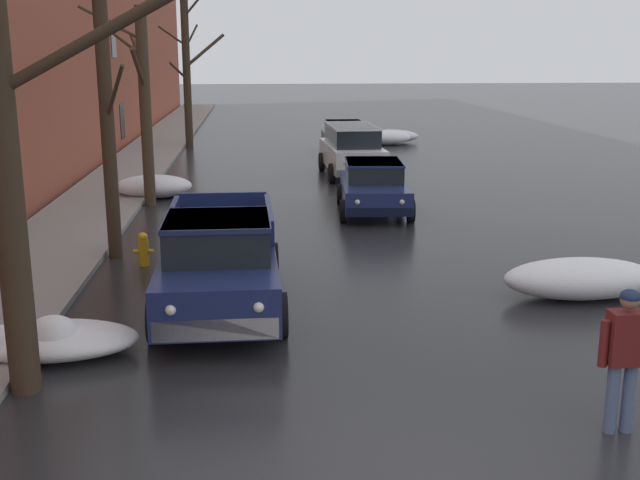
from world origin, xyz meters
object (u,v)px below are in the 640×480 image
Objects in this scene: pickup_truck_darkblue_approaching_near_lane at (220,260)px; fire_hydrant at (143,249)px; bare_tree_far_down_block at (188,71)px; bare_tree_mid_block at (143,99)px; bare_tree_at_the_corner at (5,105)px; sedan_darkblue_parked_kerbside_close at (374,186)px; sedan_black_parked_far_down_block at (345,137)px; suv_white_parked_kerbside_mid at (352,149)px; pedestrian_with_coffee at (625,349)px; bare_tree_second_along_sidewalk at (104,103)px.

fire_hydrant is (-1.73, 2.93, -0.53)m from pickup_truck_darkblue_approaching_near_lane.
fire_hydrant is (0.67, -20.60, -3.14)m from bare_tree_far_down_block.
bare_tree_at_the_corner is at bearing -89.43° from bare_tree_mid_block.
bare_tree_far_down_block is (-0.03, 26.73, -0.25)m from bare_tree_at_the_corner.
bare_tree_at_the_corner reaches higher than sedan_darkblue_parked_kerbside_close.
sedan_darkblue_parked_kerbside_close is 12.29m from sedan_black_parked_far_down_block.
bare_tree_at_the_corner is 1.29× the size of pickup_truck_darkblue_approaching_near_lane.
suv_white_parked_kerbside_mid is (4.07, 14.36, 0.11)m from pickup_truck_darkblue_approaching_near_lane.
bare_tree_far_down_block is 1.69× the size of sedan_darkblue_parked_kerbside_close.
fire_hydrant is at bearing 84.08° from bare_tree_at_the_corner.
sedan_black_parked_far_down_block is (6.99, 10.69, -2.31)m from bare_tree_mid_block.
pickup_truck_darkblue_approaching_near_lane is 3.10× the size of pedestrian_with_coffee.
bare_tree_second_along_sidewalk is 12.80m from suv_white_parked_kerbside_mid.
suv_white_parked_kerbside_mid is (6.43, 17.56, -2.76)m from bare_tree_at_the_corner.
bare_tree_at_the_corner is 12.76m from bare_tree_mid_block.
bare_tree_mid_block is 1.03× the size of pickup_truck_darkblue_approaching_near_lane.
bare_tree_far_down_block reaches higher than pedestrian_with_coffee.
sedan_darkblue_parked_kerbside_close is at bearing 63.97° from pickup_truck_darkblue_approaching_near_lane.
suv_white_parked_kerbside_mid is (6.46, -9.17, -2.50)m from bare_tree_far_down_block.
sedan_black_parked_far_down_block is (4.50, 20.24, -0.13)m from pickup_truck_darkblue_approaching_near_lane.
pedestrian_with_coffee is (7.36, -14.47, -2.03)m from bare_tree_mid_block.
bare_tree_far_down_block is at bearing 95.82° from pickup_truck_darkblue_approaching_near_lane.
bare_tree_far_down_block is 3.92× the size of pedestrian_with_coffee.
sedan_black_parked_far_down_block is (0.61, 12.27, 0.00)m from sedan_darkblue_parked_kerbside_close.
bare_tree_second_along_sidewalk is 1.66× the size of sedan_black_parked_far_down_block.
bare_tree_far_down_block is 11.50m from suv_white_parked_kerbside_mid.
bare_tree_far_down_block is 8.12m from sedan_black_parked_far_down_block.
bare_tree_at_the_corner is at bearing -110.11° from suv_white_parked_kerbside_mid.
suv_white_parked_kerbside_mid reaches higher than pedestrian_with_coffee.
bare_tree_second_along_sidewalk is 3.13m from fire_hydrant.
bare_tree_far_down_block is 1.27× the size of pickup_truck_darkblue_approaching_near_lane.
sedan_black_parked_far_down_block is (0.43, 5.88, -0.24)m from suv_white_parked_kerbside_mid.
suv_white_parked_kerbside_mid is at bearing -94.19° from sedan_black_parked_far_down_block.
bare_tree_second_along_sidewalk is 5.01m from pickup_truck_darkblue_approaching_near_lane.
sedan_darkblue_parked_kerbside_close is at bearing 34.42° from bare_tree_second_along_sidewalk.
sedan_black_parked_far_down_block is at bearing 56.84° from bare_tree_mid_block.
pedestrian_with_coffee is at bearing -45.33° from pickup_truck_darkblue_approaching_near_lane.
bare_tree_mid_block is (-0.02, 5.94, -0.26)m from bare_tree_second_along_sidewalk.
fire_hydrant is (0.75, -0.67, -2.97)m from bare_tree_second_along_sidewalk.
pedestrian_with_coffee is at bearing -75.68° from bare_tree_far_down_block.
sedan_black_parked_far_down_block is (6.86, 23.44, -2.99)m from bare_tree_at_the_corner.
sedan_darkblue_parked_kerbside_close is at bearing -92.82° from sedan_black_parked_far_down_block.
bare_tree_second_along_sidewalk is (-0.11, 6.80, -0.42)m from bare_tree_at_the_corner.
bare_tree_at_the_corner is at bearing -89.07° from bare_tree_second_along_sidewalk.
bare_tree_second_along_sidewalk is at bearing -89.84° from bare_tree_mid_block.
bare_tree_mid_block is at bearing 90.57° from bare_tree_at_the_corner.
bare_tree_second_along_sidewalk is 1.72× the size of sedan_darkblue_parked_kerbside_close.
pickup_truck_darkblue_approaching_near_lane is at bearing 134.67° from pedestrian_with_coffee.
bare_tree_mid_block is at bearing 96.58° from fire_hydrant.
bare_tree_mid_block is 3.18× the size of pedestrian_with_coffee.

